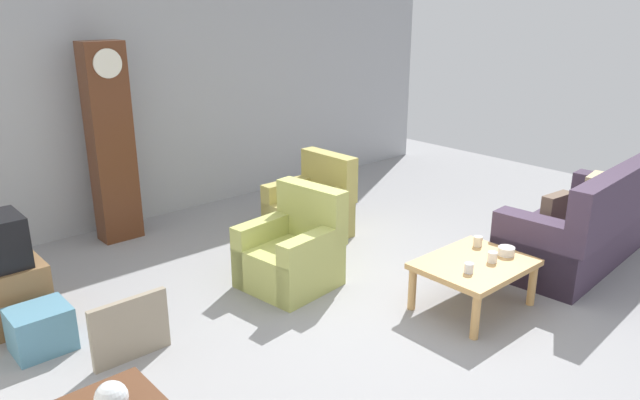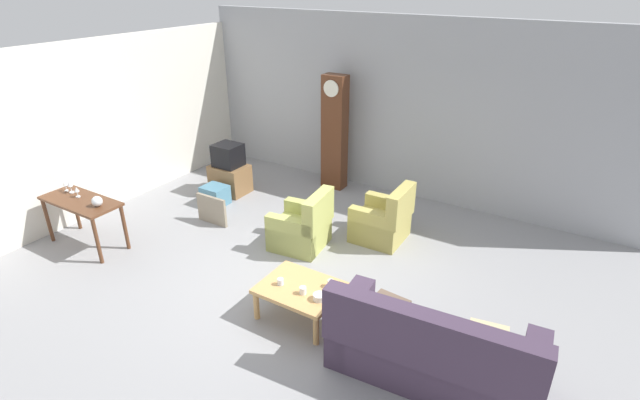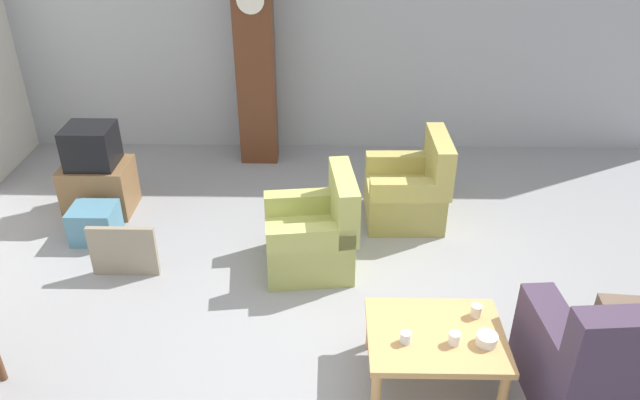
{
  "view_description": "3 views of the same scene",
  "coord_description": "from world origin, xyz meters",
  "px_view_note": "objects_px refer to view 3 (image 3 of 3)",
  "views": [
    {
      "loc": [
        -3.7,
        -3.13,
        2.56
      ],
      "look_at": [
        0.01,
        1.06,
        0.7
      ],
      "focal_mm": 33.64,
      "sensor_mm": 36.0,
      "label": 1
    },
    {
      "loc": [
        3.09,
        -4.36,
        3.84
      ],
      "look_at": [
        -0.21,
        1.01,
        0.81
      ],
      "focal_mm": 26.81,
      "sensor_mm": 36.0,
      "label": 2
    },
    {
      "loc": [
        -0.33,
        -3.72,
        3.37
      ],
      "look_at": [
        -0.4,
        0.52,
        0.92
      ],
      "focal_mm": 34.35,
      "sensor_mm": 36.0,
      "label": 3
    }
  ],
  "objects_px": {
    "tv_crt": "(91,146)",
    "bowl_white_stacked": "(487,339)",
    "coffee_table_wood": "(435,340)",
    "armchair_olive_far": "(409,192)",
    "framed_picture_leaning": "(123,251)",
    "tv_stand_cabinet": "(99,187)",
    "cup_cream_tall": "(476,311)",
    "grandfather_clock": "(256,74)",
    "armchair_olive_near": "(314,237)",
    "cup_blue_rimmed": "(406,337)",
    "storage_box_blue": "(95,223)",
    "cup_white_porcelain": "(454,338)"
  },
  "relations": [
    {
      "from": "grandfather_clock",
      "to": "cup_white_porcelain",
      "type": "height_order",
      "value": "grandfather_clock"
    },
    {
      "from": "cup_blue_rimmed",
      "to": "grandfather_clock",
      "type": "bearing_deg",
      "value": 110.63
    },
    {
      "from": "cup_cream_tall",
      "to": "storage_box_blue",
      "type": "bearing_deg",
      "value": 154.5
    },
    {
      "from": "cup_cream_tall",
      "to": "cup_blue_rimmed",
      "type": "bearing_deg",
      "value": -152.37
    },
    {
      "from": "tv_stand_cabinet",
      "to": "framed_picture_leaning",
      "type": "xyz_separation_m",
      "value": [
        0.59,
        -1.13,
        -0.02
      ]
    },
    {
      "from": "grandfather_clock",
      "to": "bowl_white_stacked",
      "type": "relative_size",
      "value": 14.87
    },
    {
      "from": "armchair_olive_far",
      "to": "framed_picture_leaning",
      "type": "distance_m",
      "value": 2.84
    },
    {
      "from": "armchair_olive_near",
      "to": "tv_stand_cabinet",
      "type": "relative_size",
      "value": 1.35
    },
    {
      "from": "armchair_olive_far",
      "to": "framed_picture_leaning",
      "type": "bearing_deg",
      "value": -159.07
    },
    {
      "from": "grandfather_clock",
      "to": "bowl_white_stacked",
      "type": "height_order",
      "value": "grandfather_clock"
    },
    {
      "from": "armchair_olive_far",
      "to": "tv_stand_cabinet",
      "type": "height_order",
      "value": "armchair_olive_far"
    },
    {
      "from": "cup_white_porcelain",
      "to": "coffee_table_wood",
      "type": "bearing_deg",
      "value": 136.3
    },
    {
      "from": "tv_crt",
      "to": "framed_picture_leaning",
      "type": "distance_m",
      "value": 1.37
    },
    {
      "from": "tv_crt",
      "to": "framed_picture_leaning",
      "type": "bearing_deg",
      "value": -62.55
    },
    {
      "from": "tv_stand_cabinet",
      "to": "cup_cream_tall",
      "type": "bearing_deg",
      "value": -31.78
    },
    {
      "from": "coffee_table_wood",
      "to": "cup_blue_rimmed",
      "type": "height_order",
      "value": "cup_blue_rimmed"
    },
    {
      "from": "cup_blue_rimmed",
      "to": "framed_picture_leaning",
      "type": "bearing_deg",
      "value": 151.02
    },
    {
      "from": "armchair_olive_far",
      "to": "tv_stand_cabinet",
      "type": "bearing_deg",
      "value": 177.92
    },
    {
      "from": "armchair_olive_near",
      "to": "tv_crt",
      "type": "bearing_deg",
      "value": 157.26
    },
    {
      "from": "tv_crt",
      "to": "armchair_olive_far",
      "type": "bearing_deg",
      "value": -2.08
    },
    {
      "from": "tv_crt",
      "to": "bowl_white_stacked",
      "type": "bearing_deg",
      "value": -34.92
    },
    {
      "from": "coffee_table_wood",
      "to": "framed_picture_leaning",
      "type": "xyz_separation_m",
      "value": [
        -2.59,
        1.22,
        -0.12
      ]
    },
    {
      "from": "cup_white_porcelain",
      "to": "bowl_white_stacked",
      "type": "relative_size",
      "value": 0.62
    },
    {
      "from": "tv_stand_cabinet",
      "to": "framed_picture_leaning",
      "type": "distance_m",
      "value": 1.27
    },
    {
      "from": "tv_crt",
      "to": "grandfather_clock",
      "type": "bearing_deg",
      "value": 38.99
    },
    {
      "from": "tv_crt",
      "to": "cup_blue_rimmed",
      "type": "height_order",
      "value": "tv_crt"
    },
    {
      "from": "coffee_table_wood",
      "to": "armchair_olive_near",
      "type": "bearing_deg",
      "value": 122.75
    },
    {
      "from": "armchair_olive_near",
      "to": "cup_cream_tall",
      "type": "height_order",
      "value": "armchair_olive_near"
    },
    {
      "from": "storage_box_blue",
      "to": "cup_cream_tall",
      "type": "height_order",
      "value": "cup_cream_tall"
    },
    {
      "from": "grandfather_clock",
      "to": "cup_cream_tall",
      "type": "height_order",
      "value": "grandfather_clock"
    },
    {
      "from": "armchair_olive_far",
      "to": "bowl_white_stacked",
      "type": "relative_size",
      "value": 6.29
    },
    {
      "from": "cup_white_porcelain",
      "to": "grandfather_clock",
      "type": "bearing_deg",
      "value": 114.91
    },
    {
      "from": "coffee_table_wood",
      "to": "armchair_olive_far",
      "type": "bearing_deg",
      "value": 88.42
    },
    {
      "from": "grandfather_clock",
      "to": "bowl_white_stacked",
      "type": "distance_m",
      "value": 4.23
    },
    {
      "from": "grandfather_clock",
      "to": "tv_stand_cabinet",
      "type": "xyz_separation_m",
      "value": [
        -1.56,
        -1.26,
        -0.82
      ]
    },
    {
      "from": "tv_stand_cabinet",
      "to": "tv_crt",
      "type": "xyz_separation_m",
      "value": [
        0.0,
        0.0,
        0.48
      ]
    },
    {
      "from": "framed_picture_leaning",
      "to": "bowl_white_stacked",
      "type": "xyz_separation_m",
      "value": [
        2.92,
        -1.31,
        0.22
      ]
    },
    {
      "from": "coffee_table_wood",
      "to": "cup_cream_tall",
      "type": "relative_size",
      "value": 10.48
    },
    {
      "from": "cup_white_porcelain",
      "to": "cup_blue_rimmed",
      "type": "bearing_deg",
      "value": 178.6
    },
    {
      "from": "armchair_olive_near",
      "to": "framed_picture_leaning",
      "type": "distance_m",
      "value": 1.7
    },
    {
      "from": "cup_cream_tall",
      "to": "cup_white_porcelain",
      "type": "bearing_deg",
      "value": -125.55
    },
    {
      "from": "tv_crt",
      "to": "bowl_white_stacked",
      "type": "height_order",
      "value": "tv_crt"
    },
    {
      "from": "armchair_olive_far",
      "to": "cup_blue_rimmed",
      "type": "bearing_deg",
      "value": -97.04
    },
    {
      "from": "storage_box_blue",
      "to": "cup_white_porcelain",
      "type": "height_order",
      "value": "cup_white_porcelain"
    },
    {
      "from": "cup_cream_tall",
      "to": "grandfather_clock",
      "type": "bearing_deg",
      "value": 119.42
    },
    {
      "from": "grandfather_clock",
      "to": "tv_crt",
      "type": "height_order",
      "value": "grandfather_clock"
    },
    {
      "from": "tv_stand_cabinet",
      "to": "tv_crt",
      "type": "distance_m",
      "value": 0.48
    },
    {
      "from": "storage_box_blue",
      "to": "armchair_olive_far",
      "type": "bearing_deg",
      "value": 7.98
    },
    {
      "from": "tv_crt",
      "to": "storage_box_blue",
      "type": "height_order",
      "value": "tv_crt"
    },
    {
      "from": "armchair_olive_far",
      "to": "cup_cream_tall",
      "type": "bearing_deg",
      "value": -83.05
    }
  ]
}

